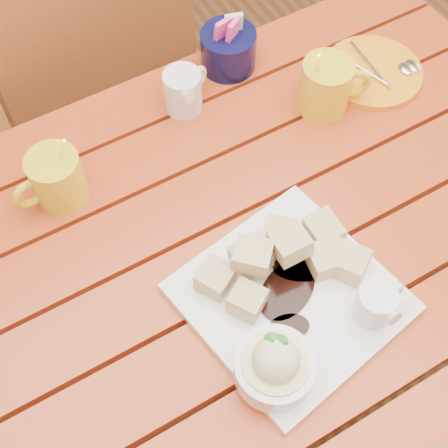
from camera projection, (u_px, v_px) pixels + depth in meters
ground at (232, 394)px, 1.57m from camera, size 5.00×5.00×0.00m
table at (237, 284)px, 1.02m from camera, size 1.20×0.79×0.75m
dessert_plate at (289, 306)px, 0.85m from camera, size 0.31×0.31×0.11m
coffee_mug_left at (56, 178)px, 0.94m from camera, size 0.11×0.08×0.13m
coffee_mug_right at (327, 86)px, 1.03m from camera, size 0.12×0.09×0.14m
cream_pitcher at (184, 90)px, 1.04m from camera, size 0.09×0.08×0.08m
sugar_caddy at (228, 49)px, 1.09m from camera, size 0.10×0.10×0.11m
orange_saucer at (374, 72)px, 1.11m from camera, size 0.18×0.18×0.02m
chair_far at (83, 75)px, 1.41m from camera, size 0.54×0.54×0.95m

